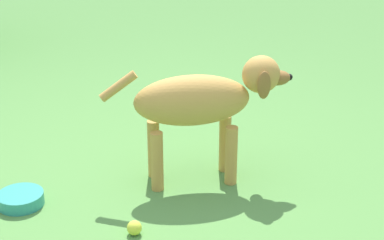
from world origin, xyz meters
TOP-DOWN VIEW (x-y plane):
  - ground at (0.00, 0.00)m, footprint 14.00×14.00m
  - dog at (-0.08, 0.30)m, footprint 0.24×0.95m
  - tennis_ball_1 at (0.39, -0.08)m, footprint 0.07×0.07m
  - water_bowl at (0.06, -0.60)m, footprint 0.22×0.22m

SIDE VIEW (x-z plane):
  - ground at x=0.00m, z-range 0.00..0.00m
  - water_bowl at x=0.06m, z-range 0.00..0.06m
  - tennis_ball_1 at x=0.39m, z-range 0.00..0.07m
  - dog at x=-0.08m, z-range 0.10..0.75m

